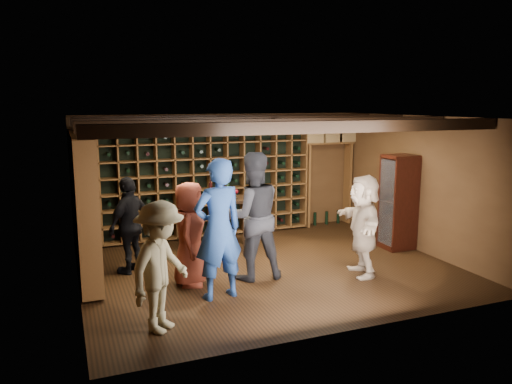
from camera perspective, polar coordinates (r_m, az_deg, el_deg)
name	(u,v)px	position (r m, az deg, el deg)	size (l,w,h in m)	color
ground	(269,268)	(8.45, 1.48, -8.67)	(6.00, 6.00, 0.00)	black
room_shell	(268,122)	(8.05, 1.42, 7.96)	(6.00, 6.00, 6.00)	#55371D
wine_rack_back	(201,182)	(10.16, -6.34, 1.18)	(4.65, 0.30, 2.20)	brown
wine_rack_left	(84,204)	(8.35, -19.03, -1.30)	(0.30, 2.65, 2.20)	brown
crate_shelf	(329,156)	(11.21, 8.30, 4.14)	(1.20, 0.32, 2.07)	brown
display_cabinet	(398,204)	(9.73, 15.93, -1.31)	(0.55, 0.50, 1.75)	black
man_blue_shirt	(218,229)	(6.96, -4.33, -4.28)	(0.73, 0.48, 2.00)	navy
man_grey_suit	(252,216)	(7.73, -0.43, -2.78)	(0.97, 0.76, 2.00)	black
guest_red_floral	(190,234)	(7.58, -7.61, -4.76)	(0.77, 0.50, 1.58)	maroon
guest_woman_black	(130,225)	(8.30, -14.19, -3.68)	(0.92, 0.38, 1.57)	black
guest_khaki	(161,267)	(6.12, -10.86, -8.42)	(1.04, 0.60, 1.60)	gray
guest_beige	(363,225)	(8.11, 12.15, -3.73)	(1.51, 0.48, 1.62)	tan
tasting_table	(213,204)	(9.41, -4.89, -1.42)	(1.42, 1.02, 1.25)	black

